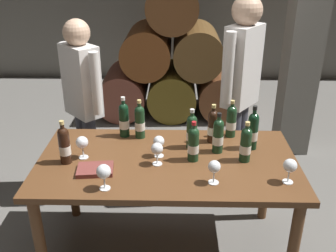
{
  "coord_description": "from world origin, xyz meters",
  "views": [
    {
      "loc": [
        0.05,
        -2.2,
        2.04
      ],
      "look_at": [
        0.0,
        0.2,
        0.91
      ],
      "focal_mm": 41.41,
      "sensor_mm": 36.0,
      "label": 1
    }
  ],
  "objects_px": {
    "wine_glass_1": "(214,167)",
    "sommelier_presenting": "(241,82)",
    "wine_bottle_4": "(231,121)",
    "tasting_notebook": "(95,170)",
    "wine_bottle_1": "(193,144)",
    "wine_bottle_8": "(253,131)",
    "wine_bottle_6": "(140,121)",
    "wine_bottle_7": "(64,145)",
    "wine_bottle_0": "(246,144)",
    "wine_glass_4": "(159,142)",
    "wine_glass_5": "(290,166)",
    "wine_bottle_5": "(213,126)",
    "wine_glass_3": "(82,143)",
    "wine_bottle_3": "(192,131)",
    "wine_glass_2": "(104,172)",
    "wine_glass_0": "(157,149)",
    "dining_table": "(167,171)",
    "wine_bottle_2": "(124,119)",
    "taster_seated_left": "(83,97)",
    "wine_bottle_9": "(218,135)"
  },
  "relations": [
    {
      "from": "wine_bottle_1",
      "to": "taster_seated_left",
      "type": "height_order",
      "value": "taster_seated_left"
    },
    {
      "from": "wine_bottle_1",
      "to": "wine_glass_3",
      "type": "bearing_deg",
      "value": 179.03
    },
    {
      "from": "wine_glass_1",
      "to": "wine_bottle_1",
      "type": "bearing_deg",
      "value": 112.7
    },
    {
      "from": "wine_glass_1",
      "to": "wine_glass_5",
      "type": "bearing_deg",
      "value": 2.08
    },
    {
      "from": "wine_glass_4",
      "to": "wine_glass_3",
      "type": "bearing_deg",
      "value": -176.46
    },
    {
      "from": "wine_bottle_1",
      "to": "taster_seated_left",
      "type": "bearing_deg",
      "value": 140.48
    },
    {
      "from": "wine_bottle_4",
      "to": "taster_seated_left",
      "type": "height_order",
      "value": "taster_seated_left"
    },
    {
      "from": "wine_bottle_4",
      "to": "tasting_notebook",
      "type": "relative_size",
      "value": 1.27
    },
    {
      "from": "wine_bottle_5",
      "to": "wine_bottle_9",
      "type": "xyz_separation_m",
      "value": [
        0.02,
        -0.15,
        0.0
      ]
    },
    {
      "from": "dining_table",
      "to": "wine_glass_5",
      "type": "height_order",
      "value": "wine_glass_5"
    },
    {
      "from": "wine_glass_5",
      "to": "wine_glass_1",
      "type": "bearing_deg",
      "value": -177.92
    },
    {
      "from": "dining_table",
      "to": "wine_glass_3",
      "type": "height_order",
      "value": "wine_glass_3"
    },
    {
      "from": "wine_bottle_2",
      "to": "wine_glass_3",
      "type": "xyz_separation_m",
      "value": [
        -0.23,
        -0.33,
        -0.02
      ]
    },
    {
      "from": "wine_bottle_1",
      "to": "wine_bottle_8",
      "type": "bearing_deg",
      "value": 22.52
    },
    {
      "from": "wine_bottle_7",
      "to": "wine_bottle_8",
      "type": "distance_m",
      "value": 1.25
    },
    {
      "from": "wine_bottle_0",
      "to": "wine_bottle_2",
      "type": "xyz_separation_m",
      "value": [
        -0.82,
        0.34,
        0.01
      ]
    },
    {
      "from": "wine_bottle_2",
      "to": "wine_bottle_5",
      "type": "xyz_separation_m",
      "value": [
        0.64,
        -0.08,
        -0.01
      ]
    },
    {
      "from": "wine_bottle_3",
      "to": "wine_glass_2",
      "type": "xyz_separation_m",
      "value": [
        -0.52,
        -0.52,
        -0.01
      ]
    },
    {
      "from": "wine_bottle_7",
      "to": "wine_bottle_8",
      "type": "bearing_deg",
      "value": 10.17
    },
    {
      "from": "wine_bottle_7",
      "to": "wine_glass_0",
      "type": "relative_size",
      "value": 1.94
    },
    {
      "from": "wine_glass_4",
      "to": "sommelier_presenting",
      "type": "height_order",
      "value": "sommelier_presenting"
    },
    {
      "from": "wine_bottle_6",
      "to": "wine_glass_1",
      "type": "relative_size",
      "value": 1.95
    },
    {
      "from": "wine_glass_5",
      "to": "wine_bottle_7",
      "type": "bearing_deg",
      "value": 171.67
    },
    {
      "from": "wine_bottle_8",
      "to": "wine_glass_5",
      "type": "height_order",
      "value": "wine_bottle_8"
    },
    {
      "from": "wine_bottle_4",
      "to": "wine_glass_4",
      "type": "bearing_deg",
      "value": -148.64
    },
    {
      "from": "sommelier_presenting",
      "to": "taster_seated_left",
      "type": "distance_m",
      "value": 1.28
    },
    {
      "from": "wine_bottle_7",
      "to": "wine_bottle_0",
      "type": "bearing_deg",
      "value": 2.47
    },
    {
      "from": "wine_bottle_4",
      "to": "wine_glass_1",
      "type": "xyz_separation_m",
      "value": [
        -0.18,
        -0.62,
        -0.02
      ]
    },
    {
      "from": "wine_bottle_4",
      "to": "wine_bottle_8",
      "type": "height_order",
      "value": "wine_bottle_8"
    },
    {
      "from": "wine_glass_0",
      "to": "wine_glass_2",
      "type": "distance_m",
      "value": 0.4
    },
    {
      "from": "wine_bottle_7",
      "to": "tasting_notebook",
      "type": "bearing_deg",
      "value": -27.34
    },
    {
      "from": "wine_bottle_6",
      "to": "sommelier_presenting",
      "type": "xyz_separation_m",
      "value": [
        0.78,
        0.43,
        0.16
      ]
    },
    {
      "from": "wine_bottle_5",
      "to": "wine_bottle_4",
      "type": "bearing_deg",
      "value": 33.1
    },
    {
      "from": "dining_table",
      "to": "wine_glass_1",
      "type": "xyz_separation_m",
      "value": [
        0.28,
        -0.27,
        0.2
      ]
    },
    {
      "from": "dining_table",
      "to": "wine_bottle_2",
      "type": "distance_m",
      "value": 0.52
    },
    {
      "from": "wine_glass_1",
      "to": "sommelier_presenting",
      "type": "bearing_deg",
      "value": 73.99
    },
    {
      "from": "tasting_notebook",
      "to": "wine_glass_5",
      "type": "bearing_deg",
      "value": -10.71
    },
    {
      "from": "wine_bottle_7",
      "to": "wine_glass_1",
      "type": "bearing_deg",
      "value": -13.12
    },
    {
      "from": "tasting_notebook",
      "to": "wine_bottle_3",
      "type": "bearing_deg",
      "value": 22.46
    },
    {
      "from": "wine_bottle_3",
      "to": "wine_bottle_9",
      "type": "bearing_deg",
      "value": -18.42
    },
    {
      "from": "wine_glass_5",
      "to": "tasting_notebook",
      "type": "distance_m",
      "value": 1.17
    },
    {
      "from": "wine_bottle_3",
      "to": "wine_glass_2",
      "type": "relative_size",
      "value": 1.81
    },
    {
      "from": "wine_glass_3",
      "to": "wine_glass_4",
      "type": "relative_size",
      "value": 1.04
    },
    {
      "from": "wine_bottle_5",
      "to": "wine_bottle_8",
      "type": "height_order",
      "value": "wine_bottle_8"
    },
    {
      "from": "wine_bottle_3",
      "to": "wine_glass_4",
      "type": "xyz_separation_m",
      "value": [
        -0.22,
        -0.13,
        -0.02
      ]
    },
    {
      "from": "wine_bottle_4",
      "to": "wine_glass_4",
      "type": "xyz_separation_m",
      "value": [
        -0.51,
        -0.31,
        -0.02
      ]
    },
    {
      "from": "wine_glass_2",
      "to": "wine_glass_3",
      "type": "relative_size",
      "value": 1.02
    },
    {
      "from": "wine_bottle_9",
      "to": "dining_table",
      "type": "bearing_deg",
      "value": -160.98
    },
    {
      "from": "wine_bottle_9",
      "to": "wine_bottle_4",
      "type": "bearing_deg",
      "value": 63.93
    },
    {
      "from": "wine_glass_1",
      "to": "wine_bottle_3",
      "type": "bearing_deg",
      "value": 104.89
    }
  ]
}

